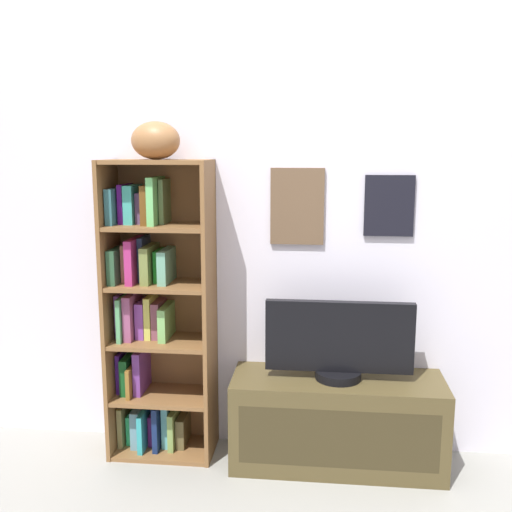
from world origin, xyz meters
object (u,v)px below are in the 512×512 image
football (156,141)px  tv_stand (337,422)px  bookshelf (153,314)px  television (339,342)px

football → tv_stand: size_ratio=0.24×
football → tv_stand: 1.61m
bookshelf → television: (0.92, -0.07, -0.09)m
football → television: (0.87, -0.04, -0.94)m
football → television: bearing=-2.4°
tv_stand → television: bearing=90.0°
television → bookshelf: bearing=175.7°
bookshelf → television: bookshelf is taller
bookshelf → tv_stand: 1.05m
bookshelf → tv_stand: size_ratio=1.45×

